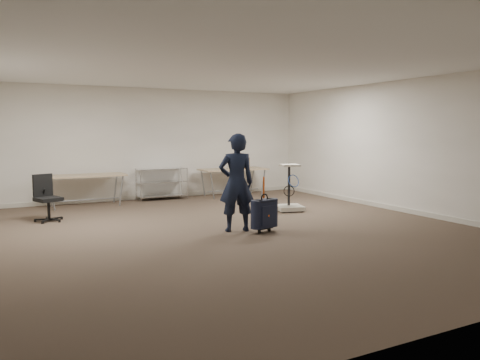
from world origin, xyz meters
TOP-DOWN VIEW (x-y plane):
  - ground at (0.00, 0.00)m, footprint 9.00×9.00m
  - room_shell at (0.00, 1.38)m, footprint 8.00×9.00m
  - folding_table_left at (-1.90, 3.95)m, footprint 1.80×0.75m
  - folding_table_right at (1.90, 3.95)m, footprint 1.80×0.75m
  - wire_shelf at (0.00, 4.20)m, footprint 1.22×0.47m
  - person at (-0.03, -0.03)m, footprint 0.69×0.53m
  - suitcase at (0.34, -0.35)m, footprint 0.38×0.26m
  - office_chair at (-2.84, 2.45)m, footprint 0.55×0.55m
  - equipment_cart at (1.94, 1.29)m, footprint 0.67×0.67m
  - cardboard_box at (2.16, 3.94)m, footprint 0.45×0.39m

SIDE VIEW (x-z plane):
  - ground at x=0.00m, z-range 0.00..0.00m
  - room_shell at x=0.00m, z-range -4.45..4.55m
  - equipment_cart at x=1.94m, z-range -0.24..0.77m
  - office_chair at x=-2.84m, z-range -0.18..0.72m
  - suitcase at x=0.34m, z-range -0.15..0.80m
  - wire_shelf at x=0.00m, z-range 0.04..0.84m
  - folding_table_left at x=-1.90m, z-range 0.31..1.04m
  - folding_table_right at x=1.90m, z-range 0.31..1.04m
  - person at x=-0.03m, z-range 0.00..1.69m
  - cardboard_box at x=2.16m, z-range 0.73..1.01m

